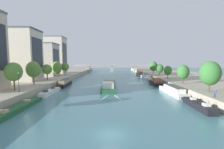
# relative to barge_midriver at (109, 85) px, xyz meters

# --- Properties ---
(ground_plane) EXTENTS (400.00, 400.00, 0.00)m
(ground_plane) POSITION_rel_barge_midriver_xyz_m (0.94, -35.43, -0.95)
(ground_plane) COLOR teal
(quay_left) EXTENTS (36.00, 170.00, 2.27)m
(quay_left) POSITION_rel_barge_midriver_xyz_m (-37.41, 19.57, 0.19)
(quay_left) COLOR #A89E89
(quay_left) RESTS_ON ground
(quay_right) EXTENTS (36.00, 170.00, 2.27)m
(quay_right) POSITION_rel_barge_midriver_xyz_m (39.28, 19.57, 0.19)
(quay_right) COLOR #A89E89
(quay_right) RESTS_ON ground
(barge_midriver) EXTENTS (4.78, 24.03, 3.02)m
(barge_midriver) POSITION_rel_barge_midriver_xyz_m (0.00, 0.00, 0.00)
(barge_midriver) COLOR #235633
(barge_midriver) RESTS_ON ground
(wake_behind_barge) EXTENTS (5.60, 5.88, 0.03)m
(wake_behind_barge) POSITION_rel_barge_midriver_xyz_m (0.93, -15.08, -0.94)
(wake_behind_barge) COLOR silver
(wake_behind_barge) RESTS_ON ground
(moored_boat_left_end) EXTENTS (2.59, 15.27, 2.07)m
(moored_boat_left_end) POSITION_rel_barge_midriver_xyz_m (-17.46, -25.28, -0.44)
(moored_boat_left_end) COLOR #235633
(moored_boat_left_end) RESTS_ON ground
(moored_boat_left_downstream) EXTENTS (2.24, 11.57, 2.33)m
(moored_boat_left_downstream) POSITION_rel_barge_midriver_xyz_m (-17.18, -10.40, -0.30)
(moored_boat_left_downstream) COLOR silver
(moored_boat_left_downstream) RESTS_ON ground
(moored_boat_left_gap_after) EXTENTS (3.04, 13.42, 2.61)m
(moored_boat_left_gap_after) POSITION_rel_barge_midriver_xyz_m (-17.26, 3.68, 0.14)
(moored_boat_left_gap_after) COLOR black
(moored_boat_left_gap_after) RESTS_ON ground
(moored_boat_right_lone) EXTENTS (2.19, 10.55, 2.41)m
(moored_boat_right_lone) POSITION_rel_barge_midriver_xyz_m (19.03, -23.86, -0.26)
(moored_boat_right_lone) COLOR black
(moored_boat_right_lone) RESTS_ON ground
(moored_boat_right_far) EXTENTS (3.39, 15.73, 2.47)m
(moored_boat_right_far) POSITION_rel_barge_midriver_xyz_m (19.27, -10.14, 0.09)
(moored_boat_right_far) COLOR silver
(moored_boat_right_far) RESTS_ON ground
(moored_boat_right_second) EXTENTS (3.64, 16.38, 3.20)m
(moored_boat_right_second) POSITION_rel_barge_midriver_xyz_m (18.87, 8.27, 0.03)
(moored_boat_right_second) COLOR black
(moored_boat_right_second) RESTS_ON ground
(moored_boat_right_near) EXTENTS (3.02, 15.82, 2.89)m
(moored_boat_right_near) POSITION_rel_barge_midriver_xyz_m (19.62, 27.13, 0.26)
(moored_boat_right_near) COLOR silver
(moored_boat_right_near) RESTS_ON ground
(moored_boat_right_gap_after) EXTENTS (3.31, 15.83, 3.03)m
(moored_boat_right_gap_after) POSITION_rel_barge_midriver_xyz_m (19.09, 45.43, -0.05)
(moored_boat_right_gap_after) COLOR gray
(moored_boat_right_gap_after) RESTS_ON ground
(tree_left_end_of_row) EXTENTS (4.17, 4.17, 7.13)m
(tree_left_end_of_row) POSITION_rel_barge_midriver_xyz_m (-23.86, -16.35, 6.06)
(tree_left_end_of_row) COLOR brown
(tree_left_end_of_row) RESTS_ON quay_left
(tree_left_nearest) EXTENTS (4.37, 4.37, 7.40)m
(tree_left_nearest) POSITION_rel_barge_midriver_xyz_m (-23.81, -6.75, 6.13)
(tree_left_nearest) COLOR brown
(tree_left_nearest) RESTS_ON quay_left
(tree_left_past_mid) EXTENTS (3.69, 3.69, 6.15)m
(tree_left_past_mid) POSITION_rel_barge_midriver_xyz_m (-24.34, 4.65, 5.48)
(tree_left_past_mid) COLOR brown
(tree_left_past_mid) RESTS_ON quay_left
(tree_left_third) EXTENTS (4.55, 4.55, 7.30)m
(tree_left_third) POSITION_rel_barge_midriver_xyz_m (-24.58, 15.95, 5.66)
(tree_left_third) COLOR brown
(tree_left_third) RESTS_ON quay_left
(tree_left_distant) EXTENTS (4.15, 4.15, 6.58)m
(tree_left_distant) POSITION_rel_barge_midriver_xyz_m (-24.03, 26.49, 5.67)
(tree_left_distant) COLOR brown
(tree_left_distant) RESTS_ON quay_left
(tree_right_midway) EXTENTS (4.79, 4.79, 7.47)m
(tree_right_midway) POSITION_rel_barge_midriver_xyz_m (25.08, -17.89, 5.82)
(tree_right_midway) COLOR brown
(tree_right_midway) RESTS_ON quay_right
(tree_right_far) EXTENTS (3.87, 3.87, 6.20)m
(tree_right_far) POSITION_rel_barge_midriver_xyz_m (24.75, -4.62, 5.16)
(tree_right_far) COLOR brown
(tree_right_far) RESTS_ON quay_right
(tree_right_by_lamp) EXTENTS (3.23, 3.23, 5.43)m
(tree_right_by_lamp) POSITION_rel_barge_midriver_xyz_m (24.52, 8.46, 4.81)
(tree_right_by_lamp) COLOR brown
(tree_right_by_lamp) RESTS_ON quay_right
(tree_right_nearest) EXTENTS (3.76, 3.76, 5.87)m
(tree_right_nearest) POSITION_rel_barge_midriver_xyz_m (24.66, 19.90, 5.03)
(tree_right_nearest) COLOR brown
(tree_right_nearest) RESTS_ON quay_right
(tree_right_distant) EXTENTS (4.61, 4.61, 7.12)m
(tree_right_distant) POSITION_rel_barge_midriver_xyz_m (25.29, 33.64, 5.59)
(tree_right_distant) COLOR brown
(tree_right_distant) RESTS_ON quay_right
(lamppost_left_bank) EXTENTS (0.28, 0.28, 4.76)m
(lamppost_left_bank) POSITION_rel_barge_midriver_xyz_m (-21.18, -18.83, 3.93)
(lamppost_left_bank) COLOR black
(lamppost_left_bank) RESTS_ON quay_left
(building_left_corner) EXTENTS (13.36, 10.19, 19.35)m
(building_left_corner) POSITION_rel_barge_midriver_xyz_m (-33.48, 3.05, 11.01)
(building_left_corner) COLOR beige
(building_left_corner) RESTS_ON quay_left
(building_left_far_end) EXTENTS (14.34, 9.87, 16.15)m
(building_left_far_end) POSITION_rel_barge_midriver_xyz_m (-33.48, 21.05, 9.41)
(building_left_far_end) COLOR #BCB2A8
(building_left_far_end) RESTS_ON quay_left
(building_left_middle) EXTENTS (11.84, 10.28, 21.92)m
(building_left_middle) POSITION_rel_barge_midriver_xyz_m (-33.48, 38.55, 12.30)
(building_left_middle) COLOR beige
(building_left_middle) RESTS_ON quay_left
(bridge_far) EXTENTS (64.69, 4.40, 6.58)m
(bridge_far) POSITION_rel_barge_midriver_xyz_m (0.94, 76.78, 3.29)
(bridge_far) COLOR #9E998E
(bridge_far) RESTS_ON ground
(person_on_quay) EXTENTS (0.48, 0.33, 1.62)m
(person_on_quay) POSITION_rel_barge_midriver_xyz_m (22.33, -24.05, 2.25)
(person_on_quay) COLOR #2D2D38
(person_on_quay) RESTS_ON quay_right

